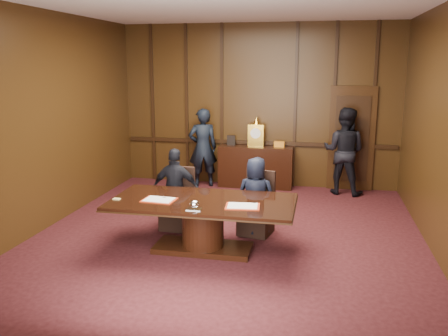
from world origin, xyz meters
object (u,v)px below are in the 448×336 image
Objects in this scene: sideboard at (256,165)px; witness_left at (203,148)px; signatory_right at (256,197)px; witness_right at (344,151)px; signatory_left at (176,190)px; conference_table at (203,217)px.

sideboard is 0.93× the size of witness_left.
sideboard is 1.28× the size of signatory_right.
witness_right is (2.99, 0.00, 0.04)m from witness_left.
signatory_right is 3.16m from witness_right.
witness_right reaches higher than signatory_left.
witness_right reaches higher than sideboard.
sideboard is 1.89m from witness_right.
sideboard is 1.20× the size of signatory_left.
witness_right is at bearing -135.99° from signatory_left.
signatory_left is at bearing 61.99° from witness_right.
witness_left is (-1.56, 2.80, 0.23)m from signatory_right.
signatory_left reaches higher than conference_table.
signatory_left is at bearing 3.49° from signatory_right.
signatory_left is 0.75× the size of witness_right.
witness_left is at bearing -57.44° from signatory_right.
witness_right is at bearing 59.96° from conference_table.
conference_table is at bearing 76.24° from witness_right.
witness_left is 0.96× the size of witness_right.
signatory_left is 0.78× the size of witness_left.
signatory_right reaches higher than conference_table.
sideboard is at bearing 86.36° from conference_table.
conference_table is at bearing 54.39° from signatory_right.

